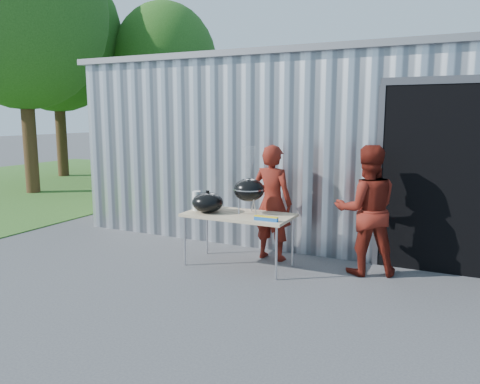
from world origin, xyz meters
The scene contains 14 objects.
ground centered at (0.00, 0.00, 0.00)m, with size 80.00×80.00×0.00m, color #424244.
building centered at (0.92, 4.59, 1.54)m, with size 8.20×6.20×3.10m.
grass_patch centered at (-9.00, 6.00, 0.01)m, with size 10.00×12.00×0.02m, color #2D591E.
tree_left centered at (-7.50, 4.00, 4.79)m, with size 4.44×4.44×7.35m.
tree_mid centered at (-9.50, 7.00, 4.73)m, with size 4.38×4.38×7.26m.
tree_far centered at (-6.50, 9.00, 3.88)m, with size 3.60×3.60×5.96m.
folding_table centered at (0.34, 0.78, 0.71)m, with size 1.50×0.75×0.75m.
kettle_grill centered at (0.46, 0.85, 1.17)m, with size 0.44×0.44×0.94m.
grill_lid centered at (-0.10, 0.68, 0.89)m, with size 0.44×0.44×0.32m.
paper_towels centered at (-0.31, 0.73, 0.89)m, with size 0.12×0.12×0.28m, color white.
white_tub centered at (-0.21, 0.98, 0.80)m, with size 0.20×0.15×0.10m, color white.
foil_box centered at (0.85, 0.53, 0.78)m, with size 0.32×0.05×0.06m.
person_cook centered at (0.63, 1.29, 0.85)m, with size 0.62×0.40×1.69m, color maroon.
person_bystander centered at (2.00, 1.24, 0.86)m, with size 0.84×0.65×1.73m, color maroon.
Camera 1 is at (3.12, -4.95, 2.10)m, focal length 35.00 mm.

